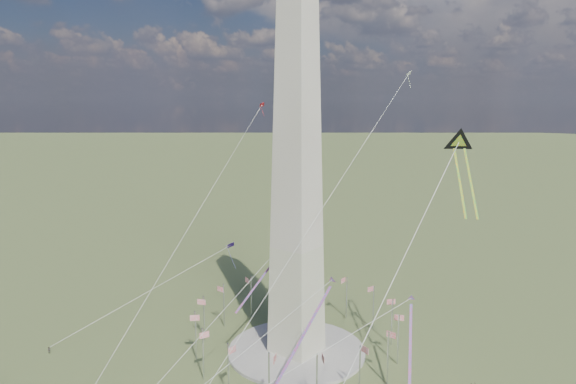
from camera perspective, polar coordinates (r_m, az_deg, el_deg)
The scene contains 12 objects.
ground at distance 141.43m, azimuth 0.95°, elevation -17.32°, with size 2000.00×2000.00×0.00m, color #596633.
plaza at distance 141.24m, azimuth 0.95°, elevation -17.18°, with size 36.00×36.00×0.80m, color #AAA39C.
washington_monument at distance 126.51m, azimuth 1.02°, elevation 2.29°, with size 15.56×15.56×100.00m.
flagpole_ring at distance 138.20m, azimuth 0.96°, elevation -14.65°, with size 54.40×54.40×13.00m.
person_west at distance 153.83m, azimuth -25.01°, elevation -15.61°, with size 0.81×0.63×1.67m, color gray.
kite_delta_black at distance 116.88m, azimuth 18.54°, elevation 4.81°, with size 13.46×19.38×16.27m.
kite_diamond_purple at distance 156.45m, azimuth -6.38°, elevation -6.23°, with size 2.24×2.91×8.48m.
kite_streamer_left at distance 106.00m, azimuth 2.72°, elevation -13.78°, with size 2.67×24.55×16.84m.
kite_streamer_mid at distance 136.82m, azimuth -1.50°, elevation -7.49°, with size 2.23×23.74×16.30m.
kite_streamer_right at distance 120.51m, azimuth 13.46°, elevation -15.24°, with size 11.13×23.05×16.85m.
kite_small_red at distance 180.29m, azimuth -2.91°, elevation 9.51°, with size 1.64×2.33×4.84m.
kite_small_white at distance 158.37m, azimuth 13.29°, elevation 12.54°, with size 1.41×2.23×4.96m.
Camera 1 is at (72.62, -102.06, 65.67)m, focal length 32.00 mm.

